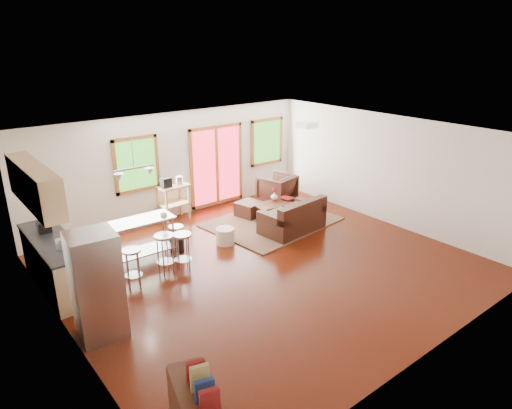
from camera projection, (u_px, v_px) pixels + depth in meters
floor at (265, 266)px, 9.04m from camera, size 7.50×7.00×0.02m
ceiling at (266, 135)px, 8.13m from camera, size 7.50×7.00×0.02m
back_wall at (175, 165)px, 11.16m from camera, size 7.50×0.02×2.60m
left_wall at (60, 261)px, 6.39m from camera, size 0.02×7.00×2.60m
right_wall at (388, 170)px, 10.78m from camera, size 0.02×7.00×2.60m
front_wall at (436, 275)px, 6.01m from camera, size 7.50×0.02×2.60m
window_left at (137, 164)px, 10.47m from camera, size 1.10×0.05×1.30m
french_doors at (217, 166)px, 11.90m from camera, size 1.60×0.05×2.10m
window_right at (267, 142)px, 12.75m from camera, size 1.10×0.05×1.30m
rug at (272, 222)px, 11.12m from camera, size 3.13×2.54×0.03m
loveseat at (293, 219)px, 10.50m from camera, size 1.56×0.98×0.79m
coffee_table at (273, 205)px, 11.32m from camera, size 0.99×0.66×0.37m
armchair at (277, 188)px, 12.27m from camera, size 1.01×0.97×0.87m
ottoman at (249, 209)px, 11.45m from camera, size 0.67×0.67×0.37m
pouf at (225, 236)px, 9.93m from camera, size 0.43×0.43×0.36m
vase at (274, 195)px, 11.47m from camera, size 0.24×0.24×0.31m
book at (283, 194)px, 11.44m from camera, size 0.23×0.05×0.31m
cabinets at (49, 240)px, 7.93m from camera, size 0.64×2.24×2.30m
refrigerator at (97, 285)px, 6.68m from camera, size 0.73×0.71×1.66m
island at (138, 234)px, 8.92m from camera, size 1.45×0.61×0.91m
cup at (164, 215)px, 8.80m from camera, size 0.16×0.14×0.14m
bar_stool_a at (132, 259)px, 8.10m from camera, size 0.43×0.43×0.73m
bar_stool_b at (165, 245)px, 8.54m from camera, size 0.38×0.38×0.79m
bar_stool_c at (182, 243)px, 8.66m from camera, size 0.46×0.46×0.77m
trash_can at (177, 239)px, 9.52m from camera, size 0.34×0.34×0.58m
kitchen_cart at (172, 191)px, 11.01m from camera, size 0.76×0.52×1.12m
ceiling_flush at (307, 125)px, 9.54m from camera, size 0.35×0.35×0.12m
pendant_light at (135, 173)px, 8.37m from camera, size 0.80×0.18×0.79m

